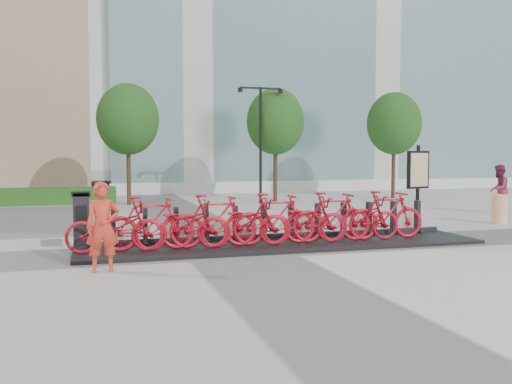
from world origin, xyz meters
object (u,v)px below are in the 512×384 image
object	(u,v)px
kiosk	(81,222)
construction_barrel	(499,209)
worker_red	(103,227)
bike_0	(115,227)
map_sign	(418,173)
pedestrian	(499,189)

from	to	relation	value
kiosk	construction_barrel	bearing A→B (deg)	10.05
kiosk	worker_red	world-z (taller)	worker_red
bike_0	worker_red	size ratio (longest dim) A/B	1.23
kiosk	map_sign	xyz separation A→B (m)	(9.40, 1.69, 0.90)
kiosk	pedestrian	distance (m)	15.13
pedestrian	map_sign	distance (m)	5.80
pedestrian	map_sign	bearing A→B (deg)	-6.51
construction_barrel	worker_red	bearing A→B (deg)	-161.99
worker_red	construction_barrel	xyz separation A→B (m)	(11.99, 3.90, -0.39)
bike_0	kiosk	xyz separation A→B (m)	(-0.69, 0.46, 0.08)
bike_0	pedestrian	world-z (taller)	pedestrian
construction_barrel	map_sign	size ratio (longest dim) A/B	0.37
bike_0	pedestrian	xyz separation A→B (m)	(13.78, 4.87, 0.26)
pedestrian	map_sign	xyz separation A→B (m)	(-5.07, -2.73, 0.72)
kiosk	pedestrian	bearing A→B (deg)	18.54
kiosk	map_sign	distance (m)	9.59
bike_0	construction_barrel	xyz separation A→B (m)	(11.71, 2.31, -0.17)
kiosk	worker_red	bearing A→B (deg)	-77.34
worker_red	kiosk	bearing A→B (deg)	101.35
bike_0	kiosk	size ratio (longest dim) A/B	1.58
kiosk	pedestrian	world-z (taller)	pedestrian
bike_0	map_sign	size ratio (longest dim) A/B	0.85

